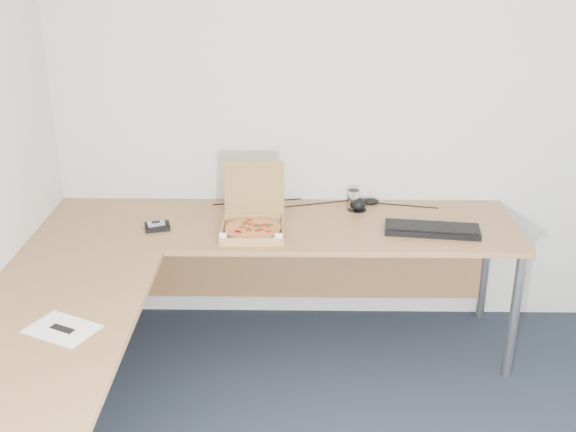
{
  "coord_description": "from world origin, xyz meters",
  "views": [
    {
      "loc": [
        -0.4,
        -2.04,
        2.19
      ],
      "look_at": [
        -0.45,
        1.28,
        0.82
      ],
      "focal_mm": 44.22,
      "sensor_mm": 36.0,
      "label": 1
    }
  ],
  "objects_px": {
    "pizza_box": "(253,225)",
    "wallet": "(157,227)",
    "desk": "(208,263)",
    "keyboard": "(432,230)",
    "drinking_glass": "(353,200)"
  },
  "relations": [
    {
      "from": "drinking_glass",
      "to": "wallet",
      "type": "relative_size",
      "value": 0.92
    },
    {
      "from": "keyboard",
      "to": "pizza_box",
      "type": "bearing_deg",
      "value": -171.79
    },
    {
      "from": "desk",
      "to": "pizza_box",
      "type": "bearing_deg",
      "value": 57.38
    },
    {
      "from": "desk",
      "to": "pizza_box",
      "type": "distance_m",
      "value": 0.37
    },
    {
      "from": "desk",
      "to": "wallet",
      "type": "xyz_separation_m",
      "value": [
        -0.3,
        0.34,
        0.04
      ]
    },
    {
      "from": "drinking_glass",
      "to": "keyboard",
      "type": "xyz_separation_m",
      "value": [
        0.38,
        -0.3,
        -0.04
      ]
    },
    {
      "from": "desk",
      "to": "keyboard",
      "type": "height_order",
      "value": "keyboard"
    },
    {
      "from": "keyboard",
      "to": "desk",
      "type": "bearing_deg",
      "value": -156.63
    },
    {
      "from": "keyboard",
      "to": "wallet",
      "type": "relative_size",
      "value": 3.8
    },
    {
      "from": "pizza_box",
      "to": "wallet",
      "type": "xyz_separation_m",
      "value": [
        -0.5,
        0.04,
        -0.03
      ]
    },
    {
      "from": "pizza_box",
      "to": "keyboard",
      "type": "distance_m",
      "value": 0.92
    },
    {
      "from": "drinking_glass",
      "to": "wallet",
      "type": "xyz_separation_m",
      "value": [
        -1.03,
        -0.27,
        -0.05
      ]
    },
    {
      "from": "drinking_glass",
      "to": "desk",
      "type": "bearing_deg",
      "value": -139.81
    },
    {
      "from": "pizza_box",
      "to": "wallet",
      "type": "relative_size",
      "value": 2.91
    },
    {
      "from": "wallet",
      "to": "drinking_glass",
      "type": "bearing_deg",
      "value": 0.59
    }
  ]
}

